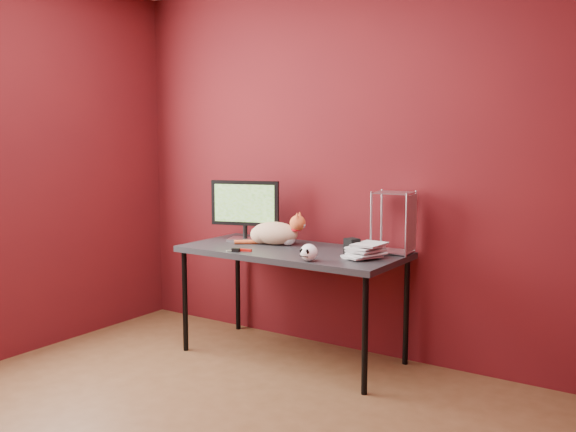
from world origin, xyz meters
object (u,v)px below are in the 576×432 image
Objects in this scene: book_stack at (358,170)px; desk at (292,256)px; skull_mug at (309,252)px; monitor at (245,207)px; speaker at (352,248)px; cat at (275,233)px.

desk is at bearing -178.53° from book_stack.
skull_mug is 0.60m from book_stack.
book_stack is (0.95, -0.09, 0.30)m from monitor.
desk is 0.77m from book_stack.
book_stack is at bearing 69.88° from speaker.
cat is at bearing 149.54° from skull_mug.
cat is at bearing 174.00° from book_stack.
book_stack reaches higher than monitor.
book_stack reaches higher than speaker.
desk is 13.79× the size of skull_mug.
cat is at bearing 157.03° from desk.
book_stack is (0.02, 0.02, 0.49)m from speaker.
book_stack is at bearing 66.63° from skull_mug.
desk is 13.02× the size of speaker.
desk is 1.37× the size of book_stack.
monitor is at bearing 168.23° from desk.
cat reaches higher than desk.
cat is (-0.20, 0.08, 0.13)m from desk.
speaker reaches higher than skull_mug.
desk is at bearing -30.13° from monitor.
monitor is 1.03× the size of cat.
monitor is 1.00m from book_stack.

